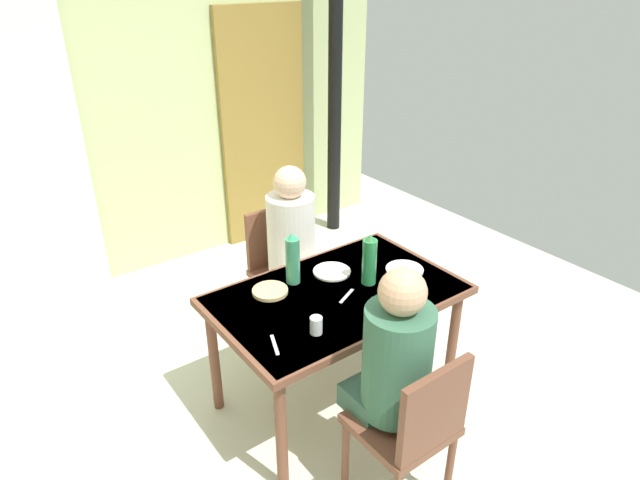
{
  "coord_description": "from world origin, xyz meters",
  "views": [
    {
      "loc": [
        -1.25,
        -1.92,
        2.3
      ],
      "look_at": [
        0.3,
        0.18,
        0.98
      ],
      "focal_mm": 31.03,
      "sensor_mm": 36.0,
      "label": 1
    }
  ],
  "objects_px": {
    "dining_table": "(337,305)",
    "chair_far_diner": "(282,265)",
    "chair_near_diner": "(413,426)",
    "person_near_diner": "(395,358)",
    "person_far_diner": "(292,234)",
    "water_bottle_green_near": "(293,259)",
    "water_bottle_green_far": "(369,260)"
  },
  "relations": [
    {
      "from": "water_bottle_green_near",
      "to": "dining_table",
      "type": "bearing_deg",
      "value": -60.92
    },
    {
      "from": "chair_near_diner",
      "to": "water_bottle_green_near",
      "type": "height_order",
      "value": "water_bottle_green_near"
    },
    {
      "from": "person_far_diner",
      "to": "water_bottle_green_near",
      "type": "relative_size",
      "value": 2.58
    },
    {
      "from": "chair_near_diner",
      "to": "chair_far_diner",
      "type": "xyz_separation_m",
      "value": [
        0.31,
        1.52,
        0.0
      ]
    },
    {
      "from": "dining_table",
      "to": "water_bottle_green_far",
      "type": "bearing_deg",
      "value": -6.92
    },
    {
      "from": "chair_near_diner",
      "to": "chair_far_diner",
      "type": "distance_m",
      "value": 1.56
    },
    {
      "from": "water_bottle_green_far",
      "to": "water_bottle_green_near",
      "type": "bearing_deg",
      "value": 142.42
    },
    {
      "from": "water_bottle_green_near",
      "to": "water_bottle_green_far",
      "type": "distance_m",
      "value": 0.41
    },
    {
      "from": "person_far_diner",
      "to": "water_bottle_green_near",
      "type": "height_order",
      "value": "person_far_diner"
    },
    {
      "from": "dining_table",
      "to": "person_far_diner",
      "type": "bearing_deg",
      "value": 77.58
    },
    {
      "from": "water_bottle_green_near",
      "to": "water_bottle_green_far",
      "type": "bearing_deg",
      "value": -37.58
    },
    {
      "from": "person_near_diner",
      "to": "water_bottle_green_far",
      "type": "distance_m",
      "value": 0.71
    },
    {
      "from": "person_near_diner",
      "to": "water_bottle_green_far",
      "type": "xyz_separation_m",
      "value": [
        0.37,
        0.6,
        0.08
      ]
    },
    {
      "from": "chair_near_diner",
      "to": "chair_far_diner",
      "type": "height_order",
      "value": "same"
    },
    {
      "from": "chair_far_diner",
      "to": "chair_near_diner",
      "type": "bearing_deg",
      "value": 78.42
    },
    {
      "from": "chair_far_diner",
      "to": "person_far_diner",
      "type": "height_order",
      "value": "person_far_diner"
    },
    {
      "from": "person_near_diner",
      "to": "water_bottle_green_far",
      "type": "relative_size",
      "value": 2.61
    },
    {
      "from": "person_near_diner",
      "to": "person_far_diner",
      "type": "xyz_separation_m",
      "value": [
        0.31,
        1.25,
        0.0
      ]
    },
    {
      "from": "dining_table",
      "to": "water_bottle_green_near",
      "type": "relative_size",
      "value": 4.38
    },
    {
      "from": "person_far_diner",
      "to": "water_bottle_green_near",
      "type": "xyz_separation_m",
      "value": [
        -0.26,
        -0.4,
        0.09
      ]
    },
    {
      "from": "chair_near_diner",
      "to": "person_near_diner",
      "type": "relative_size",
      "value": 1.13
    },
    {
      "from": "person_far_diner",
      "to": "water_bottle_green_near",
      "type": "distance_m",
      "value": 0.49
    },
    {
      "from": "chair_far_diner",
      "to": "person_near_diner",
      "type": "relative_size",
      "value": 1.13
    },
    {
      "from": "chair_near_diner",
      "to": "person_near_diner",
      "type": "height_order",
      "value": "person_near_diner"
    },
    {
      "from": "dining_table",
      "to": "water_bottle_green_far",
      "type": "relative_size",
      "value": 4.44
    },
    {
      "from": "chair_far_diner",
      "to": "water_bottle_green_near",
      "type": "relative_size",
      "value": 2.92
    },
    {
      "from": "water_bottle_green_far",
      "to": "chair_far_diner",
      "type": "bearing_deg",
      "value": 94.5
    },
    {
      "from": "person_near_diner",
      "to": "water_bottle_green_near",
      "type": "relative_size",
      "value": 2.58
    },
    {
      "from": "person_far_diner",
      "to": "water_bottle_green_near",
      "type": "bearing_deg",
      "value": 56.58
    },
    {
      "from": "chair_far_diner",
      "to": "dining_table",
      "type": "bearing_deg",
      "value": 79.75
    },
    {
      "from": "dining_table",
      "to": "chair_far_diner",
      "type": "height_order",
      "value": "chair_far_diner"
    },
    {
      "from": "person_near_diner",
      "to": "person_far_diner",
      "type": "bearing_deg",
      "value": 75.99
    }
  ]
}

